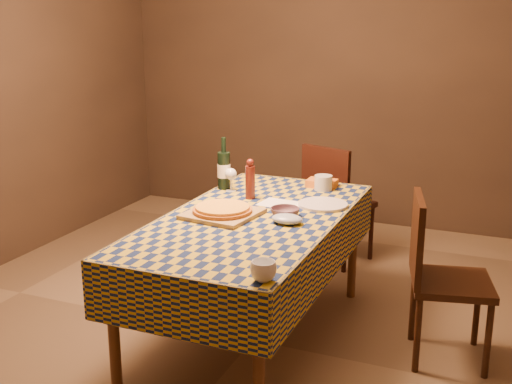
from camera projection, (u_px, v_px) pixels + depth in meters
room at (252, 114)px, 3.44m from camera, size 5.00×5.10×2.70m
dining_table at (253, 229)px, 3.61m from camera, size 0.94×1.84×0.77m
cutting_board at (223, 214)px, 3.60m from camera, size 0.41×0.41×0.02m
pizza at (222, 209)px, 3.60m from camera, size 0.36×0.36×0.03m
pepper_mill at (250, 180)px, 3.92m from camera, size 0.06×0.06×0.25m
bowl at (285, 212)px, 3.59m from camera, size 0.17×0.17×0.05m
wine_glass at (231, 175)px, 4.08m from camera, size 0.08×0.08×0.15m
wine_bottle at (224, 170)px, 4.14m from camera, size 0.09×0.09×0.34m
deli_tub at (323, 183)px, 4.13m from camera, size 0.15×0.15×0.10m
takeout_container at (322, 183)px, 4.21m from camera, size 0.19×0.13×0.05m
white_plate at (323, 205)px, 3.79m from camera, size 0.36×0.36×0.02m
tumbler at (263, 271)px, 2.71m from camera, size 0.15×0.15×0.09m
flour_patch at (280, 204)px, 3.83m from camera, size 0.26×0.21×0.00m
flour_bag at (287, 219)px, 3.47m from camera, size 0.20×0.17×0.05m
chair_far at (334, 198)px, 4.86m from camera, size 0.54×0.55×0.93m
chair_right at (437, 270)px, 3.49m from camera, size 0.51×0.51×0.93m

